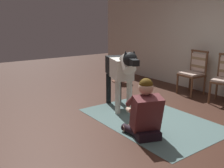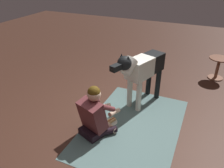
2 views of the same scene
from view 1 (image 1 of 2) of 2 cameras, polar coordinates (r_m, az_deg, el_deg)
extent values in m
plane|color=#41261C|center=(4.18, 6.05, -8.85)|extent=(15.40, 15.40, 0.00)
cube|color=slate|center=(4.36, 8.65, -7.89)|extent=(2.28, 1.51, 0.01)
cylinder|color=brown|center=(5.69, 17.51, -0.95)|extent=(0.04, 0.04, 0.42)
cylinder|color=brown|center=(5.95, 14.51, -0.07)|extent=(0.04, 0.04, 0.42)
cylinder|color=brown|center=(6.00, 20.13, -0.39)|extent=(0.04, 0.04, 0.42)
cylinder|color=brown|center=(6.25, 17.17, 0.43)|extent=(0.04, 0.04, 0.42)
cube|color=brown|center=(5.92, 17.49, 1.93)|extent=(0.49, 0.49, 0.04)
cube|color=beige|center=(5.91, 17.52, 2.29)|extent=(0.45, 0.45, 0.04)
cylinder|color=brown|center=(5.90, 20.55, 4.41)|extent=(0.04, 0.04, 0.52)
cylinder|color=brown|center=(6.16, 17.51, 5.04)|extent=(0.04, 0.04, 0.52)
cube|color=brown|center=(5.99, 19.18, 7.00)|extent=(0.46, 0.08, 0.04)
cube|color=beige|center=(6.03, 18.99, 4.64)|extent=(0.38, 0.08, 0.40)
cube|color=#927550|center=(6.02, 19.06, 5.47)|extent=(0.39, 0.09, 0.06)
cube|color=#927550|center=(6.04, 18.92, 3.81)|extent=(0.39, 0.09, 0.06)
cylinder|color=brown|center=(5.41, 21.15, -2.00)|extent=(0.04, 0.04, 0.42)
cylinder|color=brown|center=(5.80, 22.52, -1.10)|extent=(0.04, 0.04, 0.42)
cylinder|color=brown|center=(5.69, 23.00, 3.86)|extent=(0.04, 0.04, 0.52)
cube|color=black|center=(3.67, 7.96, -11.27)|extent=(0.34, 0.40, 0.12)
cylinder|color=black|center=(3.75, 4.76, -10.54)|extent=(0.41, 0.14, 0.11)
cylinder|color=beige|center=(3.90, 4.95, -9.61)|extent=(0.19, 0.37, 0.09)
cylinder|color=black|center=(3.86, 9.14, -9.91)|extent=(0.36, 0.36, 0.11)
cylinder|color=beige|center=(3.96, 7.29, -9.29)|extent=(0.23, 0.37, 0.09)
cube|color=brown|center=(3.60, 7.80, -6.53)|extent=(0.44, 0.48, 0.53)
cylinder|color=brown|center=(3.63, 4.32, -3.86)|extent=(0.30, 0.17, 0.24)
cylinder|color=beige|center=(3.89, 3.94, -5.86)|extent=(0.27, 0.19, 0.12)
cylinder|color=brown|center=(3.76, 9.34, -3.37)|extent=(0.30, 0.17, 0.24)
cylinder|color=beige|center=(3.98, 7.35, -5.49)|extent=(0.28, 0.12, 0.12)
sphere|color=beige|center=(3.53, 7.66, -0.81)|extent=(0.21, 0.21, 0.21)
sphere|color=#533C10|center=(3.52, 7.68, -0.23)|extent=(0.19, 0.19, 0.19)
cylinder|color=silver|center=(4.55, 3.91, -2.76)|extent=(0.10, 0.10, 0.61)
cylinder|color=silver|center=(4.49, 1.26, -2.99)|extent=(0.10, 0.10, 0.61)
cylinder|color=black|center=(5.11, 1.60, -0.84)|extent=(0.10, 0.10, 0.61)
cylinder|color=black|center=(5.05, -0.79, -1.01)|extent=(0.10, 0.10, 0.61)
cube|color=silver|center=(4.52, 2.15, 3.44)|extent=(0.56, 0.46, 0.35)
cube|color=black|center=(4.87, 0.80, 4.23)|extent=(0.50, 0.42, 0.34)
cylinder|color=silver|center=(4.19, 3.56, 4.55)|extent=(0.41, 0.33, 0.35)
sphere|color=black|center=(4.08, 4.07, 5.55)|extent=(0.24, 0.24, 0.24)
cube|color=black|center=(3.90, 5.06, 4.87)|extent=(0.20, 0.16, 0.09)
cone|color=black|center=(4.10, 4.98, 6.84)|extent=(0.11, 0.11, 0.11)
cone|color=black|center=(4.05, 3.09, 6.78)|extent=(0.11, 0.11, 0.11)
cylinder|color=black|center=(5.09, 0.06, 4.26)|extent=(0.31, 0.15, 0.21)
cylinder|color=white|center=(4.08, 5.30, -9.33)|extent=(0.22, 0.22, 0.01)
cylinder|color=#E1B777|center=(4.06, 5.02, -8.98)|extent=(0.17, 0.11, 0.05)
cylinder|color=#E1B777|center=(4.08, 5.60, -8.91)|extent=(0.17, 0.11, 0.05)
cylinder|color=#98401E|center=(4.07, 5.31, -8.85)|extent=(0.18, 0.10, 0.04)
cylinder|color=brown|center=(6.87, 1.45, 2.58)|extent=(0.07, 0.07, 0.49)
cylinder|color=brown|center=(6.92, 1.44, 0.68)|extent=(0.35, 0.35, 0.02)
cylinder|color=brown|center=(6.82, 1.47, 4.71)|extent=(0.46, 0.46, 0.02)
camera|label=2|loc=(3.84, 57.71, 20.20)|focal=35.78mm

